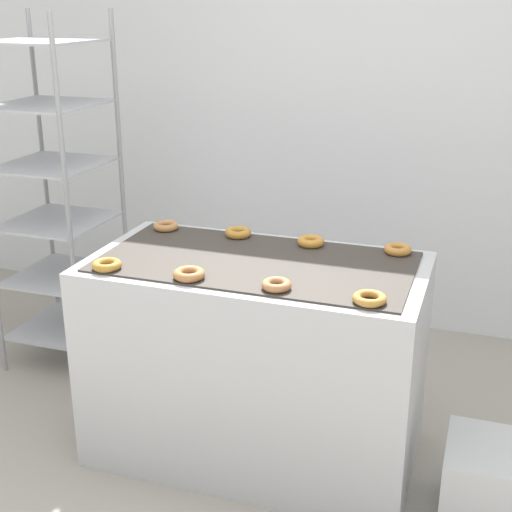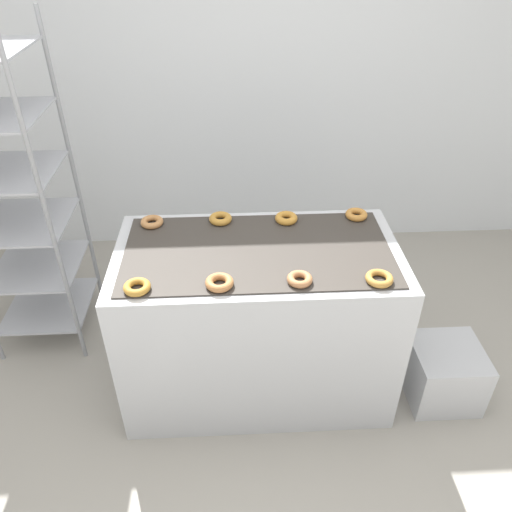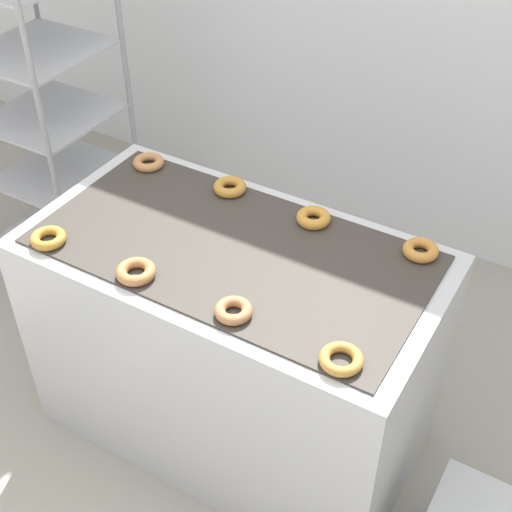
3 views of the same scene
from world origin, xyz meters
name	(u,v)px [view 3 (image 3 of 3)]	position (x,y,z in m)	size (l,w,h in m)	color
fryer_machine	(235,345)	(0.00, 0.61, 0.44)	(1.35, 0.72, 0.88)	#B7BABF
baking_rack_cart	(44,84)	(-1.25, 1.11, 0.92)	(0.50, 0.54, 1.82)	gray
donut_near_left	(48,238)	(-0.52, 0.34, 0.90)	(0.11, 0.11, 0.03)	#AC792C
donut_near_midleft	(136,272)	(-0.18, 0.35, 0.90)	(0.12, 0.12, 0.03)	#A96D3D
donut_near_midright	(233,311)	(0.16, 0.36, 0.90)	(0.11, 0.11, 0.03)	#A76D43
donut_near_right	(341,359)	(0.50, 0.35, 0.90)	(0.12, 0.12, 0.03)	#B07C35
donut_far_left	(149,162)	(-0.52, 0.86, 0.90)	(0.11, 0.11, 0.03)	#AF7644
donut_far_midleft	(230,187)	(-0.17, 0.88, 0.90)	(0.11, 0.11, 0.03)	#B37C2F
donut_far_midright	(313,218)	(0.16, 0.86, 0.90)	(0.11, 0.11, 0.04)	#BD8030
donut_far_right	(421,250)	(0.52, 0.88, 0.90)	(0.11, 0.11, 0.03)	#BB7A35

